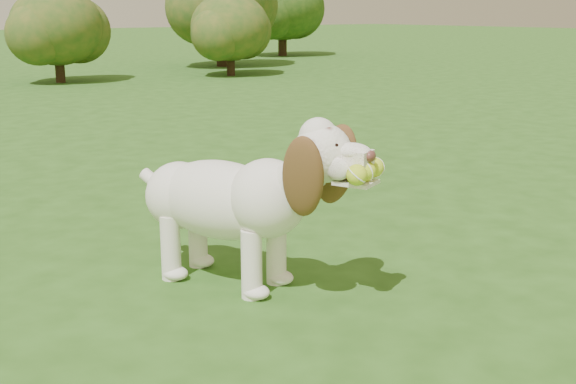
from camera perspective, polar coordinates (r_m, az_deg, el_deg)
ground at (r=3.19m, az=-10.52°, el=-5.82°), size 80.00×80.00×0.00m
dog at (r=2.84m, az=-3.81°, el=-0.21°), size 0.64×1.05×0.71m
shrub_d at (r=12.36m, az=-4.60°, el=12.86°), size 1.32×1.32×1.36m
shrub_h at (r=17.76m, az=-0.44°, el=14.62°), size 1.99×1.99×2.06m
shrub_c at (r=11.67m, az=-17.81°, el=12.36°), size 1.38×1.38×1.43m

